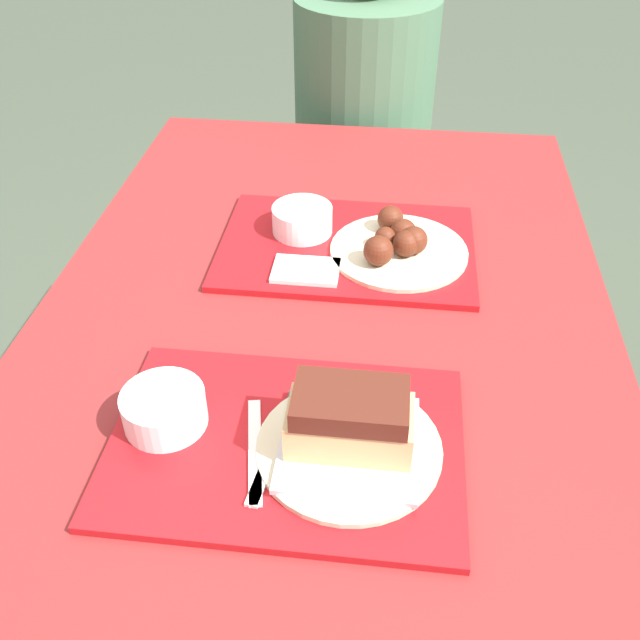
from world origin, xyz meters
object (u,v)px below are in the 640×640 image
Objects in this scene: tray_near at (286,444)px; bowl_coleslaw_far at (302,218)px; bowl_coleslaw_near at (164,407)px; brisket_sandwich_plate at (350,430)px; person_seated_across at (363,92)px; wings_plate_far at (397,244)px; tray_far at (347,247)px.

bowl_coleslaw_far reaches higher than tray_near.
bowl_coleslaw_far is (0.11, 0.49, 0.00)m from bowl_coleslaw_near.
brisket_sandwich_plate is 1.23m from person_seated_across.
bowl_coleslaw_far is at bearing 77.12° from bowl_coleslaw_near.
brisket_sandwich_plate is at bearing -75.83° from bowl_coleslaw_far.
tray_far is at bearing 168.30° from wings_plate_far.
tray_near is 0.16m from bowl_coleslaw_near.
brisket_sandwich_plate is 0.97× the size of wings_plate_far.
bowl_coleslaw_far reaches higher than tray_far.
tray_near is 0.65× the size of person_seated_across.
bowl_coleslaw_near is at bearing 175.33° from brisket_sandwich_plate.
tray_far is at bearing -22.05° from bowl_coleslaw_far.
brisket_sandwich_plate is 0.52m from bowl_coleslaw_far.
brisket_sandwich_plate is at bearing -86.85° from person_seated_across.
bowl_coleslaw_near is at bearing -123.13° from wings_plate_far.
wings_plate_far is 0.34× the size of person_seated_across.
bowl_coleslaw_near is 0.45× the size of wings_plate_far.
bowl_coleslaw_near reaches higher than tray_far.
bowl_coleslaw_far is at bearing 95.43° from tray_near.
bowl_coleslaw_far is 0.45× the size of wings_plate_far.
tray_near is 1.00× the size of tray_far.
bowl_coleslaw_near is at bearing -102.88° from bowl_coleslaw_far.
person_seated_across reaches higher than tray_far.
tray_near is 4.13× the size of bowl_coleslaw_near.
wings_plate_far reaches higher than tray_far.
tray_near is at bearing -105.53° from wings_plate_far.
bowl_coleslaw_far is (-0.05, 0.50, 0.03)m from tray_near.
bowl_coleslaw_near is 0.47× the size of brisket_sandwich_plate.
brisket_sandwich_plate is at bearing -84.70° from tray_far.
bowl_coleslaw_near is 0.52m from wings_plate_far.
brisket_sandwich_plate reaches higher than tray_far.
bowl_coleslaw_near is at bearing -98.10° from person_seated_across.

